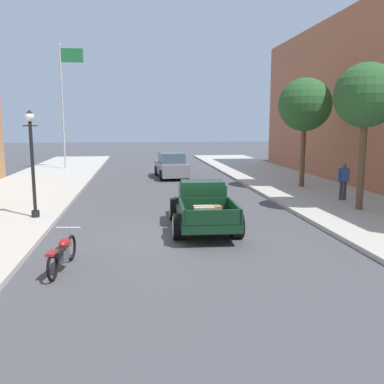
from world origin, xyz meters
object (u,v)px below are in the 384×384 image
Objects in this scene: flagpole at (65,93)px; car_background_grey at (171,166)px; street_lamp_near at (32,156)px; street_tree_nearest at (366,96)px; pedestrian_sidewalk_right at (344,179)px; motorcycle_parked at (62,252)px; street_tree_second at (305,105)px; hotrod_truck_dark_green at (202,205)px.

car_background_grey is at bearing -35.94° from flagpole.
street_lamp_near is at bearing -116.68° from car_background_grey.
street_tree_nearest is (12.43, -0.23, 2.16)m from street_lamp_near.
flagpole is (-14.33, 15.37, 4.68)m from pedestrian_sidewalk_right.
motorcycle_parked is at bearing -103.19° from car_background_grey.
car_background_grey is at bearing 124.60° from pedestrian_sidewalk_right.
pedestrian_sidewalk_right is at bearing -86.62° from street_tree_second.
street_lamp_near reaches higher than motorcycle_parked.
flagpole is at bearing 133.00° from pedestrian_sidewalk_right.
street_lamp_near is 0.67× the size of street_tree_second.
hotrod_truck_dark_green is 13.35m from car_background_grey.
flagpole is at bearing 144.06° from car_background_grey.
pedestrian_sidewalk_right is (6.89, 3.39, 0.33)m from hotrod_truck_dark_green.
car_background_grey is (4.04, 17.24, 0.33)m from motorcycle_parked.
street_tree_second is (0.12, 6.19, -0.05)m from street_tree_nearest.
street_tree_nearest is (13.96, -17.43, -1.23)m from flagpole.
street_tree_second is at bearing 25.41° from street_lamp_near.
street_tree_second is at bearing -41.34° from car_background_grey.
flagpole reaches higher than car_background_grey.
car_background_grey is 2.67× the size of pedestrian_sidewalk_right.
flagpole reaches higher than street_tree_second.
hotrod_truck_dark_green is at bearing -68.35° from flagpole.
pedestrian_sidewalk_right is 5.36m from street_tree_second.
flagpole reaches higher than street_lamp_near.
hotrod_truck_dark_green is 7.68m from pedestrian_sidewalk_right.
car_background_grey is 1.15× the size of street_lamp_near.
car_background_grey is 0.78× the size of street_tree_nearest.
street_tree_second is at bearing 93.38° from pedestrian_sidewalk_right.
street_tree_nearest is at bearing -100.11° from pedestrian_sidewalk_right.
street_tree_second is (14.09, -11.24, -1.28)m from flagpole.
pedestrian_sidewalk_right is 0.29× the size of street_tree_second.
motorcycle_parked is 23.51m from flagpole.
flagpole is at bearing 128.70° from street_tree_nearest.
street_tree_nearest reaches higher than street_lamp_near.
car_background_grey is 13.30m from street_lamp_near.
flagpole is at bearing 98.59° from motorcycle_parked.
flagpole reaches higher than street_tree_nearest.
motorcycle_parked is at bearing -146.29° from pedestrian_sidewalk_right.
street_tree_nearest is 6.19m from street_tree_second.
flagpole is (-3.42, 22.65, 5.33)m from motorcycle_parked.
hotrod_truck_dark_green is 0.87× the size of street_tree_second.
flagpole is at bearing 95.10° from street_lamp_near.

